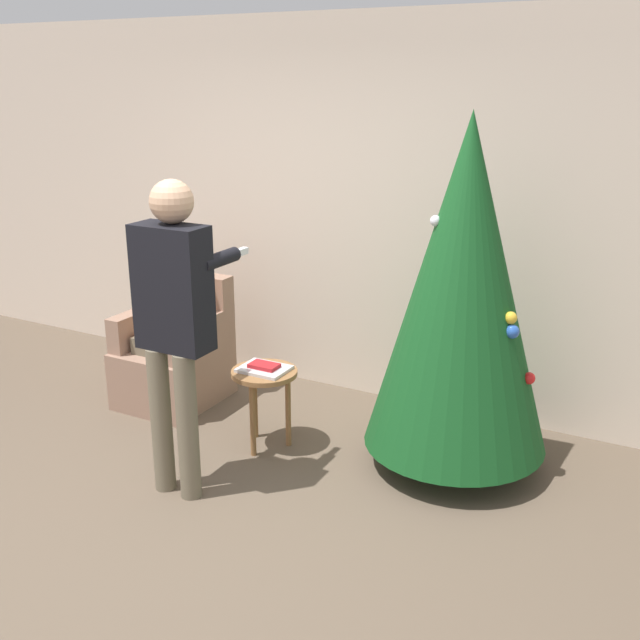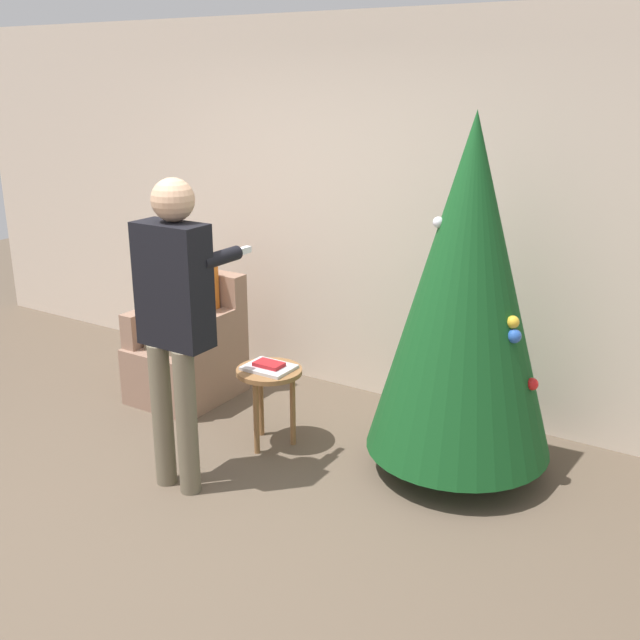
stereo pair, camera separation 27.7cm
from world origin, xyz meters
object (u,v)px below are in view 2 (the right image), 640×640
(person_seated, at_px, (185,309))
(side_stool, at_px, (269,381))
(person_standing, at_px, (175,309))
(christmas_tree, at_px, (466,290))
(armchair, at_px, (189,353))

(person_seated, height_order, side_stool, person_seated)
(person_seated, distance_m, person_standing, 1.33)
(side_stool, bearing_deg, person_standing, -102.30)
(christmas_tree, distance_m, person_seated, 2.16)
(person_seated, xyz_separation_m, side_stool, (0.97, -0.31, -0.24))
(christmas_tree, relative_size, side_stool, 4.04)
(armchair, distance_m, person_standing, 1.49)
(armchair, bearing_deg, side_stool, -18.72)
(armchair, relative_size, person_standing, 0.51)
(side_stool, bearing_deg, armchair, 161.28)
(person_standing, xyz_separation_m, side_stool, (0.14, 0.66, -0.63))
(person_seated, bearing_deg, side_stool, -17.52)
(armchair, distance_m, person_seated, 0.35)
(christmas_tree, height_order, person_standing, christmas_tree)
(christmas_tree, bearing_deg, person_standing, -142.10)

